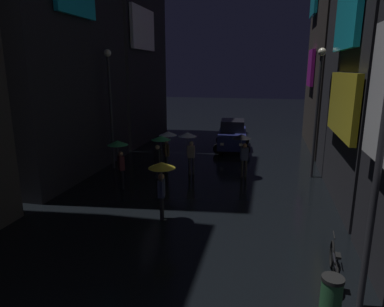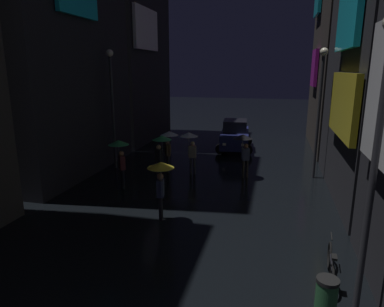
{
  "view_description": "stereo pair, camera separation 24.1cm",
  "coord_description": "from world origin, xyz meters",
  "px_view_note": "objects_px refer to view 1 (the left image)",
  "views": [
    {
      "loc": [
        2.82,
        -1.74,
        5.1
      ],
      "look_at": [
        0.0,
        10.85,
        1.89
      ],
      "focal_mm": 32.0,
      "sensor_mm": 36.0,
      "label": 1
    },
    {
      "loc": [
        3.06,
        -1.68,
        5.1
      ],
      "look_at": [
        0.0,
        10.85,
        1.89
      ],
      "focal_mm": 32.0,
      "sensor_mm": 36.0,
      "label": 2
    }
  ],
  "objects_px": {
    "streetlamp_left_far": "(110,97)",
    "pedestrian_near_crossing_green": "(119,151)",
    "streetlamp_right_near": "(382,140)",
    "car_distant": "(232,135)",
    "trash_bin": "(331,297)",
    "pedestrian_foreground_left_green": "(160,145)",
    "pedestrian_far_right_yellow": "(162,175)",
    "pedestrian_midstreet_left_black": "(242,144)",
    "streetlamp_right_far": "(318,100)",
    "pedestrian_foreground_right_clear": "(167,140)",
    "pedestrian_midstreet_centre_clear": "(189,141)",
    "bicycle_parked_at_storefront": "(334,264)"
  },
  "relations": [
    {
      "from": "streetlamp_left_far",
      "to": "pedestrian_near_crossing_green",
      "type": "bearing_deg",
      "value": -59.81
    },
    {
      "from": "streetlamp_right_near",
      "to": "pedestrian_near_crossing_green",
      "type": "bearing_deg",
      "value": 143.97
    },
    {
      "from": "car_distant",
      "to": "streetlamp_left_far",
      "type": "height_order",
      "value": "streetlamp_left_far"
    },
    {
      "from": "trash_bin",
      "to": "streetlamp_right_near",
      "type": "bearing_deg",
      "value": 32.9
    },
    {
      "from": "streetlamp_left_far",
      "to": "trash_bin",
      "type": "height_order",
      "value": "streetlamp_left_far"
    },
    {
      "from": "pedestrian_foreground_left_green",
      "to": "streetlamp_left_far",
      "type": "relative_size",
      "value": 0.35
    },
    {
      "from": "pedestrian_far_right_yellow",
      "to": "pedestrian_near_crossing_green",
      "type": "bearing_deg",
      "value": 134.76
    },
    {
      "from": "pedestrian_midstreet_left_black",
      "to": "car_distant",
      "type": "relative_size",
      "value": 0.5
    },
    {
      "from": "pedestrian_midstreet_left_black",
      "to": "streetlamp_right_near",
      "type": "relative_size",
      "value": 0.35
    },
    {
      "from": "car_distant",
      "to": "streetlamp_right_far",
      "type": "xyz_separation_m",
      "value": [
        4.38,
        -5.03,
        2.78
      ]
    },
    {
      "from": "pedestrian_foreground_right_clear",
      "to": "pedestrian_far_right_yellow",
      "type": "bearing_deg",
      "value": -75.32
    },
    {
      "from": "car_distant",
      "to": "pedestrian_near_crossing_green",
      "type": "bearing_deg",
      "value": -115.17
    },
    {
      "from": "pedestrian_far_right_yellow",
      "to": "pedestrian_midstreet_centre_clear",
      "type": "bearing_deg",
      "value": 93.61
    },
    {
      "from": "pedestrian_midstreet_left_black",
      "to": "car_distant",
      "type": "xyz_separation_m",
      "value": [
        -1.08,
        5.82,
        -0.74
      ]
    },
    {
      "from": "pedestrian_far_right_yellow",
      "to": "streetlamp_right_far",
      "type": "height_order",
      "value": "streetlamp_right_far"
    },
    {
      "from": "pedestrian_foreground_right_clear",
      "to": "streetlamp_left_far",
      "type": "distance_m",
      "value": 3.65
    },
    {
      "from": "trash_bin",
      "to": "pedestrian_far_right_yellow",
      "type": "bearing_deg",
      "value": 142.68
    },
    {
      "from": "pedestrian_midstreet_left_black",
      "to": "bicycle_parked_at_storefront",
      "type": "height_order",
      "value": "pedestrian_midstreet_left_black"
    },
    {
      "from": "pedestrian_near_crossing_green",
      "to": "car_distant",
      "type": "relative_size",
      "value": 0.5
    },
    {
      "from": "pedestrian_far_right_yellow",
      "to": "pedestrian_near_crossing_green",
      "type": "xyz_separation_m",
      "value": [
        -2.82,
        2.85,
        0.0
      ]
    },
    {
      "from": "pedestrian_midstreet_centre_clear",
      "to": "pedestrian_near_crossing_green",
      "type": "distance_m",
      "value": 3.58
    },
    {
      "from": "car_distant",
      "to": "pedestrian_midstreet_centre_clear",
      "type": "bearing_deg",
      "value": -104.28
    },
    {
      "from": "streetlamp_right_near",
      "to": "bicycle_parked_at_storefront",
      "type": "bearing_deg",
      "value": 112.0
    },
    {
      "from": "trash_bin",
      "to": "pedestrian_foreground_right_clear",
      "type": "bearing_deg",
      "value": 124.36
    },
    {
      "from": "pedestrian_foreground_left_green",
      "to": "pedestrian_foreground_right_clear",
      "type": "height_order",
      "value": "same"
    },
    {
      "from": "pedestrian_midstreet_left_black",
      "to": "car_distant",
      "type": "bearing_deg",
      "value": 100.52
    },
    {
      "from": "bicycle_parked_at_storefront",
      "to": "car_distant",
      "type": "height_order",
      "value": "car_distant"
    },
    {
      "from": "pedestrian_midstreet_left_black",
      "to": "streetlamp_left_far",
      "type": "xyz_separation_m",
      "value": [
        -6.7,
        0.14,
        2.05
      ]
    },
    {
      "from": "pedestrian_near_crossing_green",
      "to": "streetlamp_left_far",
      "type": "relative_size",
      "value": 0.35
    },
    {
      "from": "pedestrian_near_crossing_green",
      "to": "streetlamp_right_far",
      "type": "relative_size",
      "value": 0.35
    },
    {
      "from": "bicycle_parked_at_storefront",
      "to": "streetlamp_right_far",
      "type": "distance_m",
      "value": 9.18
    },
    {
      "from": "pedestrian_midstreet_left_black",
      "to": "pedestrian_foreground_right_clear",
      "type": "xyz_separation_m",
      "value": [
        -3.68,
        -0.02,
        0.0
      ]
    },
    {
      "from": "pedestrian_foreground_left_green",
      "to": "bicycle_parked_at_storefront",
      "type": "bearing_deg",
      "value": -44.89
    },
    {
      "from": "pedestrian_foreground_right_clear",
      "to": "streetlamp_left_far",
      "type": "bearing_deg",
      "value": 177.04
    },
    {
      "from": "pedestrian_midstreet_centre_clear",
      "to": "bicycle_parked_at_storefront",
      "type": "height_order",
      "value": "pedestrian_midstreet_centre_clear"
    },
    {
      "from": "pedestrian_foreground_left_green",
      "to": "pedestrian_midstreet_centre_clear",
      "type": "distance_m",
      "value": 1.56
    },
    {
      "from": "pedestrian_foreground_left_green",
      "to": "streetlamp_right_near",
      "type": "distance_m",
      "value": 10.51
    },
    {
      "from": "pedestrian_near_crossing_green",
      "to": "car_distant",
      "type": "distance_m",
      "value": 9.4
    },
    {
      "from": "bicycle_parked_at_storefront",
      "to": "streetlamp_right_near",
      "type": "relative_size",
      "value": 0.3
    },
    {
      "from": "pedestrian_foreground_left_green",
      "to": "pedestrian_midstreet_left_black",
      "type": "distance_m",
      "value": 3.88
    },
    {
      "from": "pedestrian_foreground_right_clear",
      "to": "streetlamp_right_far",
      "type": "distance_m",
      "value": 7.32
    },
    {
      "from": "pedestrian_foreground_left_green",
      "to": "trash_bin",
      "type": "relative_size",
      "value": 2.28
    },
    {
      "from": "bicycle_parked_at_storefront",
      "to": "trash_bin",
      "type": "xyz_separation_m",
      "value": [
        -0.3,
        -1.45,
        0.08
      ]
    },
    {
      "from": "pedestrian_foreground_left_green",
      "to": "pedestrian_midstreet_left_black",
      "type": "height_order",
      "value": "same"
    },
    {
      "from": "trash_bin",
      "to": "streetlamp_left_far",
      "type": "bearing_deg",
      "value": 134.86
    },
    {
      "from": "pedestrian_foreground_right_clear",
      "to": "trash_bin",
      "type": "distance_m",
      "value": 11.2
    },
    {
      "from": "streetlamp_right_near",
      "to": "pedestrian_foreground_right_clear",
      "type": "bearing_deg",
      "value": 128.63
    },
    {
      "from": "pedestrian_midstreet_centre_clear",
      "to": "pedestrian_far_right_yellow",
      "type": "height_order",
      "value": "same"
    },
    {
      "from": "pedestrian_far_right_yellow",
      "to": "trash_bin",
      "type": "distance_m",
      "value": 6.21
    },
    {
      "from": "pedestrian_midstreet_centre_clear",
      "to": "car_distant",
      "type": "height_order",
      "value": "pedestrian_midstreet_centre_clear"
    }
  ]
}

